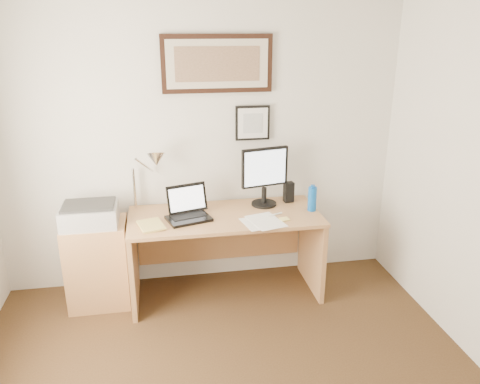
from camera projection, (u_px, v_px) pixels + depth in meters
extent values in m
cube|color=silver|center=(201.00, 147.00, 4.07)|extent=(3.50, 0.02, 2.50)
cube|color=#AB7647|center=(98.00, 264.00, 3.92)|extent=(0.50, 0.40, 0.73)
cylinder|color=#0E55B6|center=(312.00, 199.00, 3.98)|extent=(0.07, 0.07, 0.21)
cylinder|color=#0E55B6|center=(313.00, 186.00, 3.94)|extent=(0.04, 0.04, 0.02)
cube|color=black|center=(289.00, 192.00, 4.18)|extent=(0.09, 0.08, 0.18)
cube|color=white|center=(256.00, 223.00, 3.75)|extent=(0.25, 0.31, 0.00)
cube|color=white|center=(266.00, 221.00, 3.78)|extent=(0.31, 0.38, 0.00)
cube|color=#FFE978|center=(285.00, 219.00, 3.81)|extent=(0.08, 0.08, 0.01)
cylinder|color=white|center=(275.00, 214.00, 3.90)|extent=(0.14, 0.06, 0.02)
imported|color=#D9C266|center=(140.00, 227.00, 3.65)|extent=(0.24, 0.29, 0.02)
cube|color=#AB7647|center=(225.00, 216.00, 3.92)|extent=(1.60, 0.70, 0.03)
cube|color=#AB7647|center=(133.00, 264.00, 3.92)|extent=(0.04, 0.65, 0.72)
cube|color=#AB7647|center=(312.00, 249.00, 4.18)|extent=(0.04, 0.65, 0.72)
cube|color=#AB7647|center=(220.00, 231.00, 4.32)|extent=(1.50, 0.03, 0.55)
cube|color=black|center=(189.00, 219.00, 3.81)|extent=(0.39, 0.33, 0.02)
cube|color=black|center=(188.00, 216.00, 3.83)|extent=(0.31, 0.20, 0.00)
cube|color=black|center=(187.00, 198.00, 3.89)|extent=(0.35, 0.17, 0.23)
cube|color=white|center=(187.00, 199.00, 3.88)|extent=(0.30, 0.13, 0.18)
cylinder|color=black|center=(264.00, 204.00, 4.13)|extent=(0.22, 0.22, 0.02)
cylinder|color=black|center=(264.00, 195.00, 4.11)|extent=(0.04, 0.04, 0.14)
cube|color=black|center=(265.00, 167.00, 4.01)|extent=(0.42, 0.12, 0.34)
cube|color=white|center=(265.00, 168.00, 3.99)|extent=(0.37, 0.08, 0.30)
cube|color=#A9A9AC|center=(90.00, 215.00, 3.75)|extent=(0.44, 0.34, 0.16)
cube|color=#2E2E2E|center=(88.00, 205.00, 3.72)|extent=(0.40, 0.30, 0.02)
cylinder|color=silver|center=(134.00, 188.00, 4.00)|extent=(0.02, 0.02, 0.36)
cylinder|color=silver|center=(144.00, 165.00, 3.89)|extent=(0.15, 0.23, 0.19)
cone|color=silver|center=(156.00, 160.00, 3.83)|extent=(0.16, 0.18, 0.15)
cube|color=black|center=(217.00, 64.00, 3.83)|extent=(0.92, 0.03, 0.47)
cube|color=beige|center=(218.00, 64.00, 3.82)|extent=(0.84, 0.01, 0.39)
cube|color=brown|center=(218.00, 64.00, 3.81)|extent=(0.70, 0.00, 0.28)
cube|color=black|center=(253.00, 123.00, 4.05)|extent=(0.30, 0.02, 0.30)
cube|color=white|center=(253.00, 123.00, 4.04)|extent=(0.26, 0.00, 0.26)
cube|color=#ABB0B5|center=(253.00, 123.00, 4.03)|extent=(0.17, 0.00, 0.17)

